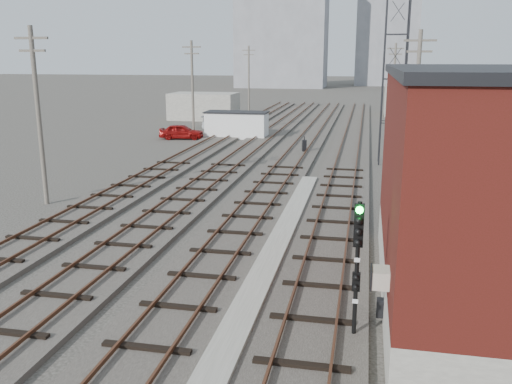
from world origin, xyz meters
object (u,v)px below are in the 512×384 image
(signal_mast, at_px, (357,262))
(car_grey, at_px, (224,122))
(car_red, at_px, (182,132))
(site_trailer, at_px, (237,125))
(switch_stand, at_px, (304,146))
(car_silver, at_px, (220,125))

(signal_mast, relative_size, car_grey, 0.83)
(car_red, bearing_deg, site_trailer, -77.09)
(switch_stand, relative_size, car_red, 0.32)
(switch_stand, relative_size, site_trailer, 0.22)
(signal_mast, height_order, car_red, signal_mast)
(site_trailer, bearing_deg, signal_mast, -71.54)
(signal_mast, bearing_deg, car_grey, 109.26)
(switch_stand, distance_m, car_grey, 17.52)
(car_red, relative_size, car_grey, 0.88)
(signal_mast, height_order, switch_stand, signal_mast)
(switch_stand, bearing_deg, signal_mast, -104.51)
(car_grey, bearing_deg, car_silver, -166.90)
(car_silver, xyz_separation_m, car_grey, (-0.19, 2.24, 0.07))
(signal_mast, xyz_separation_m, site_trailer, (-12.03, 36.46, -1.02))
(car_red, xyz_separation_m, car_grey, (1.86, 8.47, -0.03))
(car_silver, bearing_deg, signal_mast, -144.42)
(site_trailer, bearing_deg, car_grey, 114.76)
(site_trailer, bearing_deg, car_silver, 123.18)
(car_silver, bearing_deg, car_grey, 20.36)
(signal_mast, relative_size, site_trailer, 0.66)
(car_red, bearing_deg, car_grey, -20.34)
(switch_stand, height_order, site_trailer, site_trailer)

